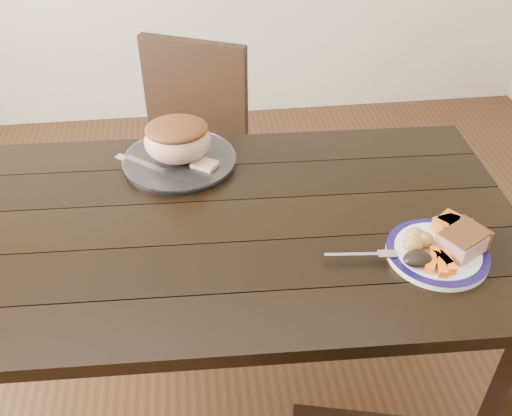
{
  "coord_description": "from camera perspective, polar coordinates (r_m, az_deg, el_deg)",
  "views": [
    {
      "loc": [
        -0.06,
        -1.19,
        1.72
      ],
      "look_at": [
        0.08,
        -0.02,
        0.8
      ],
      "focal_mm": 40.0,
      "sensor_mm": 36.0,
      "label": 1
    }
  ],
  "objects": [
    {
      "name": "roasted_potatoes",
      "position": [
        1.47,
        15.8,
        -3.09
      ],
      "size": [
        0.08,
        0.07,
        0.04
      ],
      "color": "gold",
      "rests_on": "dinner_plate"
    },
    {
      "name": "ground",
      "position": [
        2.09,
        -2.35,
        -17.36
      ],
      "size": [
        4.0,
        4.0,
        0.0
      ],
      "primitive_type": "plane",
      "color": "#472B16",
      "rests_on": "ground"
    },
    {
      "name": "dining_table",
      "position": [
        1.6,
        -2.94,
        -3.82
      ],
      "size": [
        1.63,
        0.96,
        0.75
      ],
      "rotation": [
        0.0,
        0.0,
        -0.04
      ],
      "color": "black",
      "rests_on": "ground"
    },
    {
      "name": "pumpkin_wedges",
      "position": [
        1.54,
        19.1,
        -1.7
      ],
      "size": [
        0.1,
        0.09,
        0.04
      ],
      "color": "orange",
      "rests_on": "dinner_plate"
    },
    {
      "name": "carving_knife",
      "position": [
        1.71,
        -8.48,
        3.18
      ],
      "size": [
        0.26,
        0.22,
        0.01
      ],
      "rotation": [
        0.0,
        0.0,
        -0.71
      ],
      "color": "silver",
      "rests_on": "dining_table"
    },
    {
      "name": "chair_far",
      "position": [
        2.27,
        -6.89,
        5.71
      ],
      "size": [
        0.56,
        0.57,
        0.93
      ],
      "rotation": [
        0.0,
        0.0,
        2.71
      ],
      "color": "black",
      "rests_on": "ground"
    },
    {
      "name": "dark_mushroom",
      "position": [
        1.42,
        15.86,
        -4.91
      ],
      "size": [
        0.07,
        0.05,
        0.03
      ],
      "primitive_type": "ellipsoid",
      "color": "black",
      "rests_on": "dinner_plate"
    },
    {
      "name": "pork_slice",
      "position": [
        1.49,
        19.96,
        -3.2
      ],
      "size": [
        0.14,
        0.13,
        0.05
      ],
      "primitive_type": "cube",
      "rotation": [
        0.0,
        0.0,
        0.52
      ],
      "color": "tan",
      "rests_on": "dinner_plate"
    },
    {
      "name": "roast_joint",
      "position": [
        1.73,
        -7.85,
        6.67
      ],
      "size": [
        0.2,
        0.17,
        0.13
      ],
      "primitive_type": "ellipsoid",
      "color": "tan",
      "rests_on": "serving_platter"
    },
    {
      "name": "dinner_plate",
      "position": [
        1.5,
        17.65,
        -4.35
      ],
      "size": [
        0.25,
        0.25,
        0.02
      ],
      "primitive_type": "cylinder",
      "color": "white",
      "rests_on": "dining_table"
    },
    {
      "name": "plate_rim",
      "position": [
        1.49,
        17.71,
        -4.11
      ],
      "size": [
        0.25,
        0.25,
        0.02
      ],
      "primitive_type": "torus",
      "color": "#140D44",
      "rests_on": "dinner_plate"
    },
    {
      "name": "fork",
      "position": [
        1.43,
        10.93,
        -4.61
      ],
      "size": [
        0.18,
        0.03,
        0.0
      ],
      "rotation": [
        0.0,
        0.0,
        -0.1
      ],
      "color": "silver",
      "rests_on": "dinner_plate"
    },
    {
      "name": "cut_slice",
      "position": [
        1.72,
        -5.16,
        4.3
      ],
      "size": [
        0.09,
        0.08,
        0.02
      ],
      "primitive_type": "cube",
      "rotation": [
        0.0,
        0.0,
        -0.59
      ],
      "color": "tan",
      "rests_on": "serving_platter"
    },
    {
      "name": "carrot_batons",
      "position": [
        1.44,
        17.96,
        -5.14
      ],
      "size": [
        0.08,
        0.1,
        0.02
      ],
      "color": "orange",
      "rests_on": "dinner_plate"
    },
    {
      "name": "serving_platter",
      "position": [
        1.77,
        -7.65,
        4.64
      ],
      "size": [
        0.34,
        0.34,
        0.02
      ],
      "primitive_type": "cylinder",
      "color": "white",
      "rests_on": "dining_table"
    }
  ]
}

